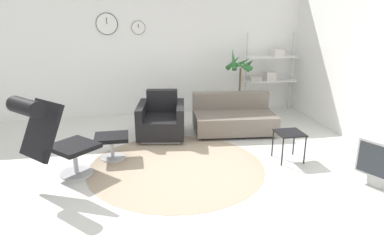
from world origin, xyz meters
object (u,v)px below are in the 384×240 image
object	(u,v)px
couch_low	(233,118)
side_table	(289,136)
ottoman	(112,141)
potted_plant	(239,89)
shelf_unit	(269,70)
lounge_chair	(50,132)
armchair_red	(162,121)

from	to	relation	value
couch_low	side_table	world-z (taller)	couch_low
ottoman	potted_plant	distance (m)	3.00
potted_plant	shelf_unit	xyz separation A→B (m)	(0.76, 0.35, 0.31)
potted_plant	lounge_chair	bearing A→B (deg)	-144.27
shelf_unit	side_table	bearing A→B (deg)	-105.52
couch_low	shelf_unit	world-z (taller)	shelf_unit
ottoman	couch_low	distance (m)	2.30
couch_low	potted_plant	bearing A→B (deg)	-109.50
couch_low	side_table	xyz separation A→B (m)	(0.42, -1.39, 0.14)
shelf_unit	armchair_red	bearing A→B (deg)	-154.46
couch_low	shelf_unit	xyz separation A→B (m)	(1.12, 1.13, 0.68)
lounge_chair	shelf_unit	distance (m)	4.74
armchair_red	shelf_unit	bearing A→B (deg)	-145.02
couch_low	potted_plant	world-z (taller)	potted_plant
side_table	potted_plant	size ratio (longest dim) A/B	0.30
couch_low	armchair_red	bearing A→B (deg)	6.34
couch_low	shelf_unit	distance (m)	1.73
ottoman	lounge_chair	bearing A→B (deg)	-136.60
lounge_chair	side_table	distance (m)	3.25
potted_plant	shelf_unit	distance (m)	0.89
lounge_chair	potted_plant	size ratio (longest dim) A/B	0.81
ottoman	armchair_red	world-z (taller)	armchair_red
lounge_chair	armchair_red	distance (m)	2.14
armchair_red	shelf_unit	world-z (taller)	shelf_unit
couch_low	potted_plant	distance (m)	0.94
ottoman	shelf_unit	size ratio (longest dim) A/B	0.29
ottoman	armchair_red	size ratio (longest dim) A/B	0.50
ottoman	armchair_red	bearing A→B (deg)	45.03
potted_plant	couch_low	bearing A→B (deg)	-114.48
ottoman	armchair_red	xyz separation A→B (m)	(0.82, 0.82, 0.01)
armchair_red	potted_plant	size ratio (longest dim) A/B	0.69
ottoman	potted_plant	bearing A→B (deg)	33.30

